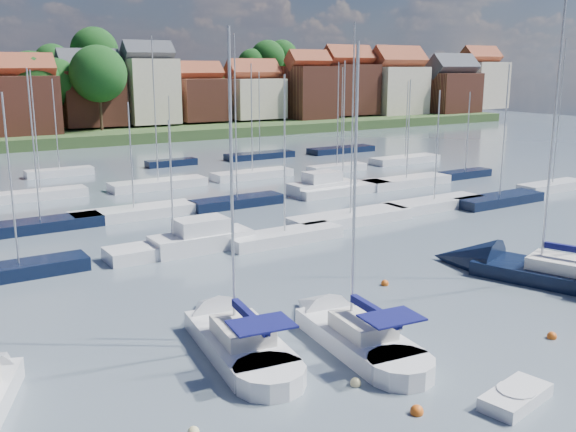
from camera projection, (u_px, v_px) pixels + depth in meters
ground at (165, 195)px, 63.75m from camera, size 260.00×260.00×0.00m
sailboat_left at (229, 333)px, 29.71m from camera, size 4.50×11.51×15.25m
sailboat_centre at (343, 329)px, 30.14m from camera, size 4.04×10.97×14.60m
sailboat_navy at (518, 270)px, 38.99m from camera, size 7.85×13.92×18.60m
tender at (516, 397)px, 24.13m from camera, size 3.35×2.01×0.68m
buoy_b at (417, 414)px, 23.46m from camera, size 0.50×0.50×0.50m
buoy_c at (356, 385)px, 25.56m from camera, size 0.44×0.44×0.44m
buoy_d at (552, 338)px, 30.00m from camera, size 0.45×0.45×0.45m
buoy_e at (385, 285)px, 37.30m from camera, size 0.46×0.46×0.46m
marina_field at (203, 196)px, 60.66m from camera, size 79.62×41.41×15.93m
far_shore_town at (13, 104)px, 140.04m from camera, size 212.46×90.00×22.27m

